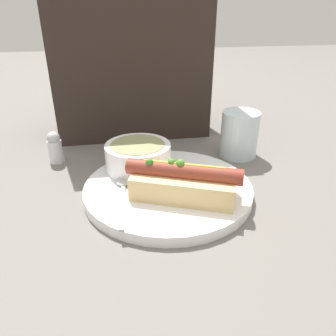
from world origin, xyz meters
The scene contains 8 objects.
ground_plane centered at (0.00, 0.00, 0.00)m, with size 4.00×4.00×0.00m, color slate.
dinner_plate centered at (0.00, 0.00, 0.01)m, with size 0.29×0.29×0.02m.
hot_dog centered at (0.02, -0.04, 0.04)m, with size 0.18×0.13×0.07m.
soup_bowl centered at (-0.04, 0.07, 0.04)m, with size 0.12×0.12×0.05m.
spoon centered at (-0.08, 0.00, 0.02)m, with size 0.03×0.16×0.01m.
drinking_glass centered at (0.18, 0.13, 0.05)m, with size 0.08×0.08×0.10m.
salt_shaker centered at (-0.21, 0.17, 0.03)m, with size 0.03×0.03×0.07m.
seated_diner centered at (-0.03, 0.33, 0.21)m, with size 0.36×0.16×0.50m.
Camera 1 is at (-0.09, -0.48, 0.30)m, focal length 35.00 mm.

